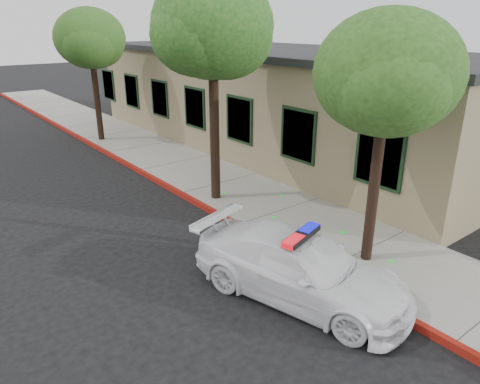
% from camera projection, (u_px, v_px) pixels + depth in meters
% --- Properties ---
extents(ground, '(120.00, 120.00, 0.00)m').
position_uv_depth(ground, '(320.00, 277.00, 9.75)').
color(ground, black).
rests_on(ground, ground).
extents(sidewalk, '(3.20, 60.00, 0.15)m').
position_uv_depth(sidewalk, '(281.00, 212.00, 12.85)').
color(sidewalk, gray).
rests_on(sidewalk, ground).
extents(red_curb, '(0.14, 60.00, 0.16)m').
position_uv_depth(red_curb, '(239.00, 226.00, 11.97)').
color(red_curb, maroon).
rests_on(red_curb, ground).
extents(clapboard_building, '(7.30, 20.89, 4.24)m').
position_uv_depth(clapboard_building, '(274.00, 98.00, 19.45)').
color(clapboard_building, '#8F805E').
rests_on(clapboard_building, ground).
extents(police_car, '(3.04, 4.86, 1.43)m').
position_uv_depth(police_car, '(300.00, 267.00, 8.84)').
color(police_car, white).
rests_on(police_car, ground).
extents(street_tree_near, '(3.02, 2.96, 5.42)m').
position_uv_depth(street_tree_near, '(387.00, 79.00, 8.78)').
color(street_tree_near, black).
rests_on(street_tree_near, sidewalk).
extents(street_tree_mid, '(3.68, 3.38, 6.44)m').
position_uv_depth(street_tree_mid, '(213.00, 32.00, 12.08)').
color(street_tree_mid, black).
rests_on(street_tree_mid, sidewalk).
extents(street_tree_far, '(3.10, 3.12, 5.75)m').
position_uv_depth(street_tree_far, '(92.00, 42.00, 19.09)').
color(street_tree_far, black).
rests_on(street_tree_far, sidewalk).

